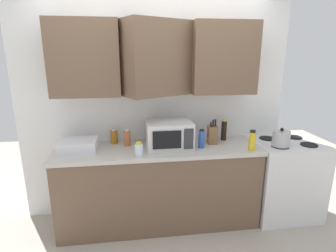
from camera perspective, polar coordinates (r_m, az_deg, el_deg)
name	(u,v)px	position (r m, az deg, el deg)	size (l,w,h in m)	color
wall_back_with_cabinets	(156,82)	(2.96, -2.58, 9.30)	(3.04, 0.61, 2.60)	white
counter_run	(159,185)	(3.07, -1.92, -12.47)	(2.17, 0.63, 0.90)	brown
stove_range	(283,178)	(3.50, 23.25, -10.10)	(0.76, 0.64, 0.91)	silver
kettle	(281,138)	(3.12, 22.89, -2.43)	(0.18, 0.18, 0.20)	#B2B2B7
microwave	(169,134)	(2.86, 0.26, -1.80)	(0.48, 0.37, 0.28)	silver
dish_rack	(78,146)	(2.91, -18.58, -3.97)	(0.38, 0.30, 0.12)	silver
knife_block	(212,134)	(3.02, 9.43, -1.78)	(0.11, 0.13, 0.28)	brown
bottle_amber_vinegar	(114,137)	(3.05, -11.38, -2.21)	(0.08, 0.08, 0.17)	#AD701E
bottle_clear_tall	(139,150)	(2.65, -6.23, -5.02)	(0.08, 0.08, 0.14)	silver
bottle_soy_dark	(224,130)	(3.16, 11.79, -0.86)	(0.06, 0.06, 0.25)	black
bottle_blue_cleaner	(201,139)	(2.87, 7.12, -2.73)	(0.06, 0.06, 0.20)	#2D56B7
bottle_yellow_mustard	(252,141)	(2.90, 17.45, -2.99)	(0.07, 0.07, 0.22)	gold
bottle_spice_jar	(127,138)	(2.95, -8.66, -2.49)	(0.07, 0.07, 0.18)	#BC6638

